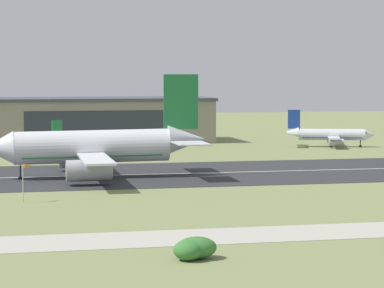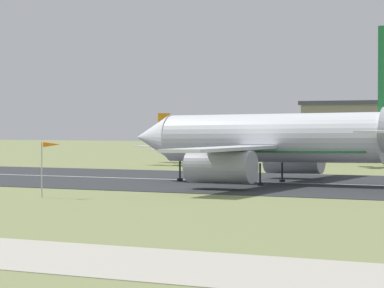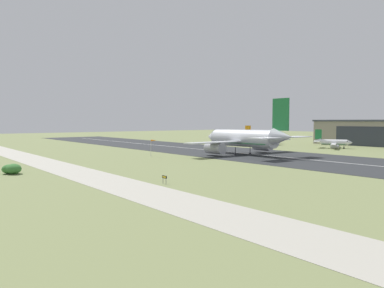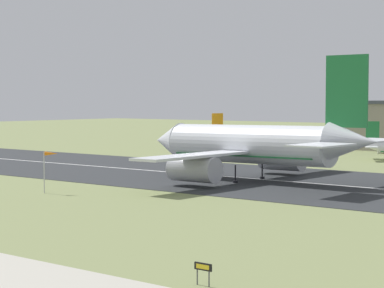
% 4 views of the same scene
% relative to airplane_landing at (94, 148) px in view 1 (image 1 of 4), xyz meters
% --- Properties ---
extents(ground_plane, '(665.14, 665.14, 0.00)m').
position_rel_airplane_landing_xyz_m(ground_plane, '(25.83, -49.03, -5.89)').
color(ground_plane, '#7A8451').
extents(runway_strip, '(425.14, 45.02, 0.06)m').
position_rel_airplane_landing_xyz_m(runway_strip, '(25.83, 3.27, -5.86)').
color(runway_strip, '#2B2D30').
rests_on(runway_strip, ground_plane).
extents(runway_centreline, '(382.62, 0.70, 0.01)m').
position_rel_airplane_landing_xyz_m(runway_centreline, '(25.83, 3.27, -5.82)').
color(runway_centreline, silver).
rests_on(runway_centreline, runway_strip).
extents(taxiway_road, '(318.85, 11.03, 0.05)m').
position_rel_airplane_landing_xyz_m(taxiway_road, '(25.83, -67.36, -5.86)').
color(taxiway_road, '#B2AD9E').
rests_on(taxiway_road, ground_plane).
extents(hangar_building, '(69.98, 25.94, 13.21)m').
position_rel_airplane_landing_xyz_m(hangar_building, '(10.29, 92.65, 0.74)').
color(hangar_building, gray).
rests_on(hangar_building, ground_plane).
extents(airplane_landing, '(43.54, 50.29, 20.17)m').
position_rel_airplane_landing_xyz_m(airplane_landing, '(0.00, 0.00, 0.00)').
color(airplane_landing, silver).
rests_on(airplane_landing, ground_plane).
extents(airplane_parked_west, '(17.77, 22.54, 8.66)m').
position_rel_airplane_landing_xyz_m(airplane_parked_west, '(2.38, 56.10, -3.29)').
color(airplane_parked_west, white).
rests_on(airplane_parked_west, ground_plane).
extents(airplane_parked_centre, '(25.46, 20.79, 10.28)m').
position_rel_airplane_landing_xyz_m(airplane_parked_centre, '(72.56, 60.63, -2.56)').
color(airplane_parked_centre, silver).
rests_on(airplane_parked_centre, ground_plane).
extents(shrub_clump, '(4.97, 4.12, 2.44)m').
position_rel_airplane_landing_xyz_m(shrub_clump, '(1.61, -80.47, -4.71)').
color(shrub_clump, '#387533').
rests_on(shrub_clump, ground_plane).
extents(windsock_pole, '(1.83, 1.64, 6.04)m').
position_rel_airplane_landing_xyz_m(windsock_pole, '(-14.16, -30.90, -0.55)').
color(windsock_pole, '#B7B7BC').
rests_on(windsock_pole, ground_plane).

